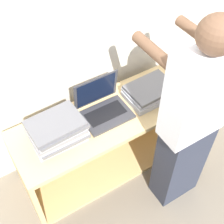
# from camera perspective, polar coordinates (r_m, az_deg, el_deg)

# --- Properties ---
(ground_plane) EXTENTS (12.00, 12.00, 0.00)m
(ground_plane) POSITION_cam_1_polar(r_m,az_deg,el_deg) (2.68, 2.11, -13.01)
(ground_plane) COLOR #756B5B
(wall_back) EXTENTS (8.00, 0.05, 2.40)m
(wall_back) POSITION_cam_1_polar(r_m,az_deg,el_deg) (2.16, -6.45, 15.85)
(wall_back) COLOR beige
(wall_back) RESTS_ON ground_plane
(cart) EXTENTS (1.44, 0.52, 0.62)m
(cart) POSITION_cam_1_polar(r_m,az_deg,el_deg) (2.57, -1.67, -4.30)
(cart) COLOR tan
(cart) RESTS_ON ground_plane
(laptop_open) EXTENTS (0.36, 0.29, 0.27)m
(laptop_open) POSITION_cam_1_polar(r_m,az_deg,el_deg) (2.29, -1.67, 0.94)
(laptop_open) COLOR #333338
(laptop_open) RESTS_ON cart
(laptop_stack_left) EXTENTS (0.38, 0.28, 0.18)m
(laptop_stack_left) POSITION_cam_1_polar(r_m,az_deg,el_deg) (2.14, -10.02, -3.28)
(laptop_stack_left) COLOR #B7B7BC
(laptop_stack_left) RESTS_ON cart
(laptop_stack_right) EXTENTS (0.38, 0.27, 0.10)m
(laptop_stack_right) POSITION_cam_1_polar(r_m,az_deg,el_deg) (2.42, 6.87, 3.68)
(laptop_stack_right) COLOR #B7B7BC
(laptop_stack_right) RESTS_ON cart
(person) EXTENTS (0.40, 0.52, 1.60)m
(person) POSITION_cam_1_polar(r_m,az_deg,el_deg) (2.06, 13.94, -2.47)
(person) COLOR #2D3342
(person) RESTS_ON ground_plane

